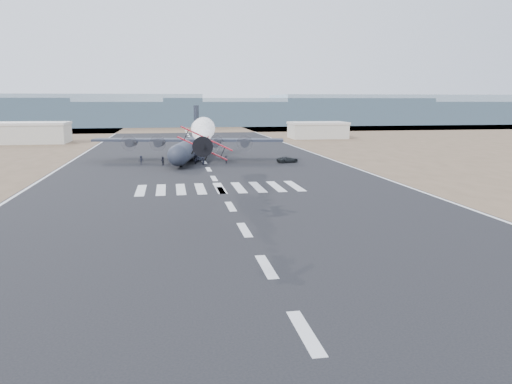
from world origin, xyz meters
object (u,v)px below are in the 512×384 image
object	(u,v)px
support_vehicle	(288,159)
crew_f	(163,161)
hangar_left	(29,132)
crew_a	(197,159)
crew_d	(226,159)
crew_h	(196,159)
crew_b	(195,160)
transport_aircraft	(190,146)
crew_c	(141,160)
crew_e	(203,161)
crew_g	(176,161)
hangar_right	(318,130)
aerobatic_biplane	(204,145)

from	to	relation	value
support_vehicle	crew_f	world-z (taller)	crew_f
hangar_left	crew_f	xyz separation A→B (m)	(43.00, -64.98, -2.49)
support_vehicle	crew_f	size ratio (longest dim) A/B	2.62
crew_a	crew_d	world-z (taller)	crew_a
crew_a	crew_h	bearing A→B (deg)	-63.51
crew_b	transport_aircraft	bearing A→B (deg)	-158.15
crew_c	crew_e	world-z (taller)	crew_c
hangar_left	crew_e	bearing A→B (deg)	-51.76
crew_g	transport_aircraft	bearing A→B (deg)	-95.35
hangar_right	crew_c	bearing A→B (deg)	-131.32
support_vehicle	crew_a	size ratio (longest dim) A/B	2.72
crew_g	aerobatic_biplane	bearing A→B (deg)	107.53
hangar_left	crew_a	distance (m)	79.70
transport_aircraft	crew_d	size ratio (longest dim) A/B	24.78
crew_h	aerobatic_biplane	bearing A→B (deg)	-157.10
crew_b	crew_f	size ratio (longest dim) A/B	0.94
aerobatic_biplane	crew_a	bearing A→B (deg)	91.22
crew_a	crew_g	distance (m)	6.12
support_vehicle	crew_d	xyz separation A→B (m)	(-13.59, 0.78, 0.19)
hangar_left	crew_b	bearing A→B (deg)	-52.15
crew_d	crew_h	world-z (taller)	crew_d
crew_a	crew_g	size ratio (longest dim) A/B	0.94
crew_a	crew_h	xyz separation A→B (m)	(-0.18, 0.26, -0.10)
crew_f	crew_h	world-z (taller)	crew_f
hangar_right	aerobatic_biplane	bearing A→B (deg)	-111.91
aerobatic_biplane	crew_d	size ratio (longest dim) A/B	3.12
crew_c	crew_g	size ratio (longest dim) A/B	1.01
crew_c	crew_h	distance (m)	11.88
crew_g	support_vehicle	bearing A→B (deg)	-162.97
hangar_right	crew_h	xyz separation A→B (m)	(-47.78, -66.42, -2.23)
crew_b	crew_d	size ratio (longest dim) A/B	1.00
hangar_left	crew_e	world-z (taller)	hangar_left
crew_c	crew_g	distance (m)	7.79
crew_h	crew_c	bearing A→B (deg)	121.59
crew_c	crew_e	distance (m)	13.31
aerobatic_biplane	crew_h	xyz separation A→B (m)	(2.18, 57.81, -8.07)
transport_aircraft	crew_b	world-z (taller)	transport_aircraft
hangar_right	crew_d	size ratio (longest dim) A/B	11.94
transport_aircraft	crew_g	world-z (taller)	transport_aircraft
crew_d	crew_a	bearing A→B (deg)	-123.74
crew_h	crew_b	bearing A→B (deg)	-166.45
crew_c	crew_f	distance (m)	5.08
crew_c	crew_d	xyz separation A→B (m)	(18.10, -1.17, -0.09)
aerobatic_biplane	crew_h	world-z (taller)	aerobatic_biplane
hangar_right	crew_c	size ratio (longest dim) A/B	10.82
aerobatic_biplane	crew_a	distance (m)	58.15
crew_d	crew_f	xyz separation A→B (m)	(-13.53, -1.04, 0.06)
crew_g	crew_e	bearing A→B (deg)	-162.62
aerobatic_biplane	crew_c	world-z (taller)	aerobatic_biplane
hangar_left	aerobatic_biplane	distance (m)	128.66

